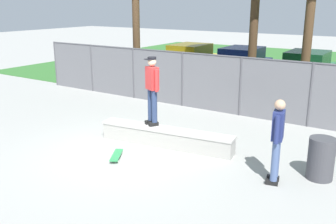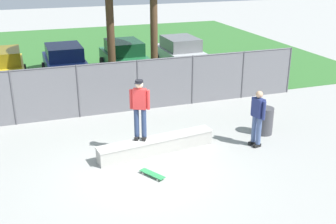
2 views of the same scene
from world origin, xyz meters
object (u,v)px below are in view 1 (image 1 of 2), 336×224
object	(u,v)px
skateboarder	(152,87)
car_green	(306,71)
car_yellow	(189,61)
bystander	(277,138)
trash_bin	(321,159)
concrete_ledge	(166,137)
car_blue	(241,65)
skateboard	(117,155)

from	to	relation	value
skateboarder	car_green	distance (m)	9.26
car_yellow	bystander	distance (m)	12.14
car_yellow	trash_bin	distance (m)	12.09
car_green	trash_bin	size ratio (longest dim) A/B	4.58
bystander	trash_bin	world-z (taller)	bystander
skateboarder	car_yellow	xyz separation A→B (m)	(-4.02, 8.83, -0.69)
concrete_ledge	car_blue	xyz separation A→B (m)	(-1.71, 9.00, 0.59)
concrete_ledge	trash_bin	world-z (taller)	trash_bin
car_green	bystander	distance (m)	9.87
skateboarder	bystander	size ratio (longest dim) A/B	1.01
skateboard	trash_bin	size ratio (longest dim) A/B	0.86
skateboard	bystander	world-z (taller)	bystander
car_blue	trash_bin	world-z (taller)	car_blue
skateboard	car_yellow	size ratio (longest dim) A/B	0.19
car_yellow	bystander	size ratio (longest dim) A/B	2.33
car_blue	bystander	distance (m)	10.70
car_blue	bystander	size ratio (longest dim) A/B	2.33
skateboarder	trash_bin	distance (m)	4.48
trash_bin	car_blue	bearing A→B (deg)	122.39
car_green	trash_bin	xyz separation A→B (m)	(2.62, -8.95, -0.38)
car_yellow	trash_bin	size ratio (longest dim) A/B	4.58
bystander	car_blue	bearing A→B (deg)	116.83
car_blue	bystander	xyz separation A→B (m)	(4.83, -9.55, 0.17)
car_yellow	car_blue	size ratio (longest dim) A/B	1.00
car_yellow	trash_bin	bearing A→B (deg)	-46.14
car_blue	car_green	distance (m)	2.97
skateboard	concrete_ledge	bearing A→B (deg)	67.61
skateboard	trash_bin	world-z (taller)	trash_bin
skateboarder	skateboard	xyz separation A→B (m)	(-0.08, -1.42, -1.45)
concrete_ledge	skateboard	size ratio (longest dim) A/B	4.73
car_green	car_blue	bearing A→B (deg)	-177.33
concrete_ledge	bystander	world-z (taller)	bystander
concrete_ledge	trash_bin	xyz separation A→B (m)	(3.87, 0.19, 0.21)
car_blue	car_green	xyz separation A→B (m)	(2.97, 0.14, 0.00)
skateboarder	car_blue	bearing A→B (deg)	97.89
skateboard	car_blue	distance (m)	10.45
concrete_ledge	car_blue	bearing A→B (deg)	100.79
concrete_ledge	car_yellow	bearing A→B (deg)	116.81
trash_bin	bystander	bearing A→B (deg)	-135.61
concrete_ledge	car_yellow	world-z (taller)	car_yellow
skateboard	car_blue	size ratio (longest dim) A/B	0.19
skateboarder	skateboard	distance (m)	2.04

